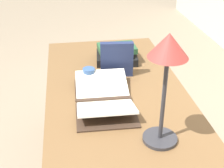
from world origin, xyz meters
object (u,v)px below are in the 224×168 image
Objects in this scene: open_book at (104,98)px; reading_lamp at (167,61)px; book_standing_upright at (117,59)px; coffee_mug at (89,75)px; book_stack_tall at (117,54)px.

open_book is 0.55m from reading_lamp.
book_standing_upright reaches higher than open_book.
coffee_mug is (-0.23, -0.06, 0.02)m from open_book.
book_standing_upright is 0.43× the size of reading_lamp.
book_stack_tall is at bearing 141.97° from coffee_mug.
open_book is 0.52m from book_stack_tall.
coffee_mug is at bearing -155.68° from reading_lamp.
coffee_mug is (0.06, -0.17, -0.06)m from book_standing_upright.
open_book is at bearing -149.84° from reading_lamp.
book_standing_upright is (0.21, -0.04, 0.06)m from book_stack_tall.
reading_lamp is at bearing 3.52° from book_stack_tall.
book_standing_upright is (-0.29, 0.12, 0.09)m from open_book.
coffee_mug is at bearing -38.03° from book_stack_tall.
reading_lamp is 0.73m from coffee_mug.
open_book is at bearing -16.42° from book_standing_upright.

